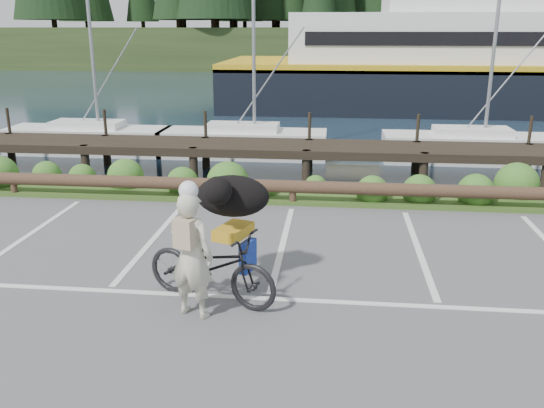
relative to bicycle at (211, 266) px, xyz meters
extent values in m
plane|color=#4F4E51|center=(0.87, 0.54, -0.58)|extent=(72.00, 72.00, 0.00)
plane|color=#172637|center=(0.87, 48.54, -1.78)|extent=(160.00, 160.00, 0.00)
cube|color=#3D5B21|center=(0.87, 5.84, -0.53)|extent=(34.00, 1.60, 0.10)
imported|color=black|center=(0.00, 0.00, 0.00)|extent=(2.34, 1.46, 1.16)
imported|color=beige|center=(-0.17, -0.49, 0.36)|extent=(0.80, 0.65, 1.89)
ellipsoid|color=black|center=(0.24, 0.67, 0.92)|extent=(0.93, 1.29, 0.68)
camera|label=1|loc=(1.80, -7.95, 3.48)|focal=38.00mm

